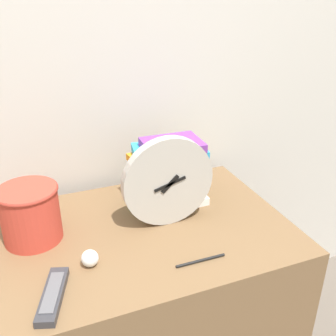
{
  "coord_description": "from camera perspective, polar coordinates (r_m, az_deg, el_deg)",
  "views": [
    {
      "loc": [
        -0.21,
        -0.66,
        1.45
      ],
      "look_at": [
        0.21,
        0.38,
        0.91
      ],
      "focal_mm": 42.0,
      "sensor_mm": 36.0,
      "label": 1
    }
  ],
  "objects": [
    {
      "name": "basket",
      "position": [
        1.22,
        -19.4,
        -6.11
      ],
      "size": [
        0.18,
        0.18,
        0.17
      ],
      "color": "#C63D2D",
      "rests_on": "desk"
    },
    {
      "name": "book_stack",
      "position": [
        1.34,
        -0.08,
        -0.55
      ],
      "size": [
        0.27,
        0.21,
        0.22
      ],
      "color": "white",
      "rests_on": "desk"
    },
    {
      "name": "pen",
      "position": [
        1.11,
        4.75,
        -13.24
      ],
      "size": [
        0.15,
        0.01,
        0.01
      ],
      "color": "black",
      "rests_on": "desk"
    },
    {
      "name": "crumpled_paper_ball",
      "position": [
        1.11,
        -11.27,
        -12.72
      ],
      "size": [
        0.05,
        0.05,
        0.05
      ],
      "color": "white",
      "rests_on": "desk"
    },
    {
      "name": "desk_clock",
      "position": [
        1.2,
        0.02,
        -2.01
      ],
      "size": [
        0.29,
        0.04,
        0.29
      ],
      "color": "#B7B2A8",
      "rests_on": "desk"
    },
    {
      "name": "wall_back",
      "position": [
        1.4,
        -13.15,
        14.86
      ],
      "size": [
        6.0,
        0.04,
        2.4
      ],
      "color": "beige",
      "rests_on": "ground_plane"
    },
    {
      "name": "tv_remote",
      "position": [
        1.04,
        -16.38,
        -17.3
      ],
      "size": [
        0.1,
        0.19,
        0.02
      ],
      "color": "#333338",
      "rests_on": "desk"
    },
    {
      "name": "desk",
      "position": [
        1.47,
        -6.98,
        -21.64
      ],
      "size": [
        1.1,
        0.63,
        0.75
      ],
      "color": "brown",
      "rests_on": "ground_plane"
    }
  ]
}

